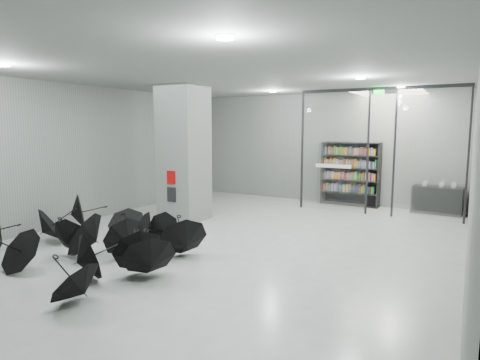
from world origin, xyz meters
The scene contains 9 objects.
room centered at (0.00, 0.00, 2.84)m, with size 14.00×14.02×4.01m.
column centered at (-2.50, 2.00, 2.00)m, with size 1.20×1.20×4.00m, color slate.
fire_cabinet centered at (-2.50, 1.38, 1.35)m, with size 0.28×0.04×0.38m, color #A50A07.
info_panel centered at (-2.50, 1.38, 0.85)m, with size 0.30×0.03×0.42m, color black.
exit_sign centered at (2.40, 5.30, 3.82)m, with size 0.30×0.06×0.15m, color #0CE533.
glass_partition centered at (2.39, 5.50, 2.18)m, with size 5.06×0.08×4.00m.
bookshelf centered at (1.25, 6.75, 1.13)m, with size 2.05×0.41×2.25m, color black, non-canonical shape.
shop_counter centered at (4.10, 6.67, 0.44)m, with size 1.48×0.59×0.89m, color black.
umbrella_cluster centered at (-1.98, -2.10, 0.31)m, with size 5.61×4.70×1.30m.
Camera 1 is at (4.96, -7.86, 2.79)m, focal length 30.85 mm.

